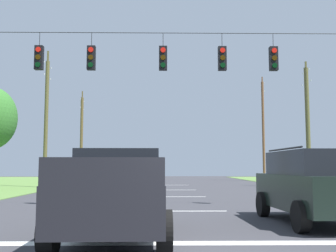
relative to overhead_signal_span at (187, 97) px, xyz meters
The scene contains 13 objects.
stop_bar_stripe 8.41m from the overhead_signal_span, 89.65° to the right, with size 16.11×0.45×0.01m, color white.
lane_dash_0 4.43m from the overhead_signal_span, 87.98° to the right, with size 0.15×2.50×0.01m, color white.
lane_dash_1 6.99m from the overhead_signal_span, 89.54° to the left, with size 0.15×2.50×0.01m, color white.
lane_dash_2 12.37m from the overhead_signal_span, 89.78° to the left, with size 0.15×2.50×0.01m, color white.
lane_dash_3 19.26m from the overhead_signal_span, 89.86° to the left, with size 0.15×2.50×0.01m, color white.
overhead_signal_span is the anchor object (origin of this frame).
pickup_truck 7.58m from the overhead_signal_span, 106.82° to the right, with size 2.39×5.45×1.95m.
suv_black 6.34m from the overhead_signal_span, 54.09° to the right, with size 2.32×4.85×2.05m.
distant_car_crossing_white 19.06m from the overhead_signal_span, 52.55° to the left, with size 4.42×2.26×1.52m.
utility_pole_mid_right 18.36m from the overhead_signal_span, 56.22° to the left, with size 0.33×1.94×9.68m.
utility_pole_far_right 30.19m from the overhead_signal_span, 70.49° to the left, with size 0.27×1.78×11.38m.
utility_pole_mid_left 17.70m from the overhead_signal_span, 123.05° to the left, with size 0.29×1.99×10.29m.
utility_pole_far_left 30.76m from the overhead_signal_span, 108.56° to the left, with size 0.31×1.88×9.85m.
Camera 1 is at (-1.02, -5.87, 1.56)m, focal length 43.84 mm.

